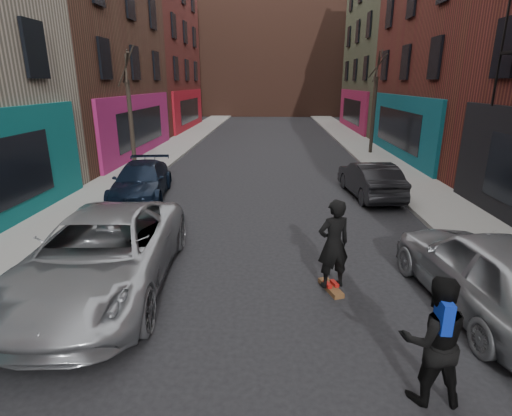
# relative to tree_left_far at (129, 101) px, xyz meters

# --- Properties ---
(sidewalk_left) EXTENTS (2.50, 84.00, 0.13)m
(sidewalk_left) POSITION_rel_tree_left_far_xyz_m (-0.05, 12.00, -3.31)
(sidewalk_left) COLOR gray
(sidewalk_left) RESTS_ON ground
(sidewalk_right) EXTENTS (2.50, 84.00, 0.13)m
(sidewalk_right) POSITION_rel_tree_left_far_xyz_m (12.45, 12.00, -3.31)
(sidewalk_right) COLOR gray
(sidewalk_right) RESTS_ON ground
(building_far) EXTENTS (40.00, 10.00, 14.00)m
(building_far) POSITION_rel_tree_left_far_xyz_m (6.20, 38.00, 3.62)
(building_far) COLOR #47281E
(building_far) RESTS_ON ground
(tree_left_far) EXTENTS (2.00, 2.00, 6.50)m
(tree_left_far) POSITION_rel_tree_left_far_xyz_m (0.00, 0.00, 0.00)
(tree_left_far) COLOR black
(tree_left_far) RESTS_ON sidewalk_left
(tree_right_far) EXTENTS (2.00, 2.00, 6.80)m
(tree_right_far) POSITION_rel_tree_left_far_xyz_m (12.40, 6.00, 0.15)
(tree_right_far) COLOR black
(tree_right_far) RESTS_ON sidewalk_right
(parked_left_far) EXTENTS (3.08, 5.99, 1.62)m
(parked_left_far) POSITION_rel_tree_left_far_xyz_m (3.00, -10.87, -2.57)
(parked_left_far) COLOR #909398
(parked_left_far) RESTS_ON ground
(parked_left_end) EXTENTS (2.38, 4.73, 1.32)m
(parked_left_end) POSITION_rel_tree_left_far_xyz_m (1.60, -4.01, -2.72)
(parked_left_end) COLOR black
(parked_left_end) RESTS_ON ground
(parked_right_far) EXTENTS (2.42, 4.96, 1.63)m
(parked_right_far) POSITION_rel_tree_left_far_xyz_m (10.57, -11.41, -2.57)
(parked_right_far) COLOR gray
(parked_right_far) RESTS_ON ground
(parked_right_end) EXTENTS (1.84, 4.20, 1.34)m
(parked_right_end) POSITION_rel_tree_left_far_xyz_m (10.20, -3.40, -2.71)
(parked_right_end) COLOR black
(parked_right_end) RESTS_ON ground
(skateboard) EXTENTS (0.47, 0.83, 0.10)m
(skateboard) POSITION_rel_tree_left_far_xyz_m (7.76, -10.73, -3.33)
(skateboard) COLOR brown
(skateboard) RESTS_ON ground
(skateboarder) EXTENTS (0.80, 0.65, 1.90)m
(skateboarder) POSITION_rel_tree_left_far_xyz_m (7.76, -10.73, -2.33)
(skateboarder) COLOR black
(skateboarder) RESTS_ON skateboard
(pedestrian) EXTENTS (0.90, 0.71, 1.85)m
(pedestrian) POSITION_rel_tree_left_far_xyz_m (8.65, -13.70, -2.45)
(pedestrian) COLOR black
(pedestrian) RESTS_ON ground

